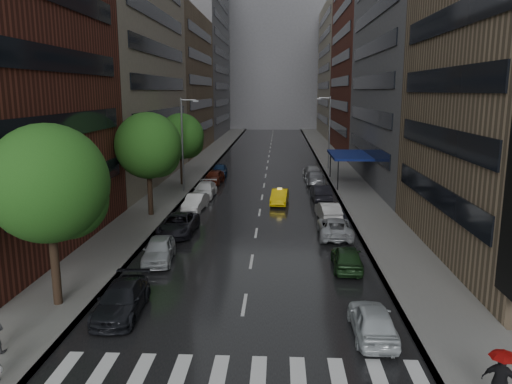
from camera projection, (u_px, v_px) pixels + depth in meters
ground at (237, 348)px, 19.38m from camera, size 220.00×220.00×0.00m
road at (268, 164)px, 68.32m from camera, size 14.00×140.00×0.01m
sidewalk_left at (202, 163)px, 68.71m from camera, size 4.00×140.00×0.15m
sidewalk_right at (334, 164)px, 67.89m from camera, size 4.00×140.00×0.15m
crosswalk at (238, 377)px, 17.41m from camera, size 13.15×2.80×0.01m
buildings_left at (169, 49)px, 74.42m from camera, size 8.00×108.00×38.00m
buildings_right at (374, 53)px, 71.19m from camera, size 8.05×109.10×36.00m
building_far at (274, 67)px, 131.69m from camera, size 40.00×14.00×32.00m
tree_near at (48, 184)px, 21.96m from camera, size 5.31×5.31×8.46m
tree_mid at (148, 146)px, 38.62m from camera, size 5.16×5.16×8.23m
tree_far at (181, 136)px, 51.59m from camera, size 4.75×4.75×7.56m
taxi at (280, 197)px, 43.86m from camera, size 1.72×4.07×1.31m
parked_cars_left at (193, 206)px, 40.33m from camera, size 2.40×41.68×1.46m
parked_cars_right at (326, 205)px, 40.53m from camera, size 2.31×42.94×1.45m
ped_red_umbrella at (502, 375)px, 15.15m from camera, size 1.18×0.97×2.01m
street_lamp_left at (183, 143)px, 48.12m from camera, size 1.74×0.22×9.00m
street_lamp_right at (329, 131)px, 62.10m from camera, size 1.74×0.22×9.00m
awning at (349, 155)px, 52.60m from camera, size 4.00×8.00×3.12m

